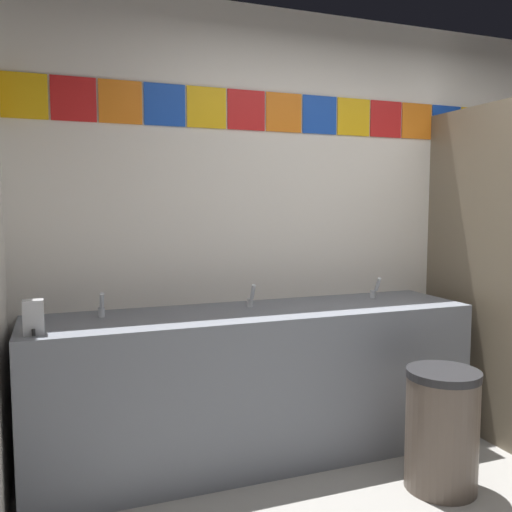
{
  "coord_description": "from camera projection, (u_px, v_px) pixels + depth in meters",
  "views": [
    {
      "loc": [
        -1.83,
        -1.43,
        1.44
      ],
      "look_at": [
        -0.89,
        1.07,
        1.19
      ],
      "focal_mm": 37.87,
      "sensor_mm": 36.0,
      "label": 1
    }
  ],
  "objects": [
    {
      "name": "wall_back",
      "position": [
        348.0,
        224.0,
        3.57
      ],
      "size": [
        4.15,
        0.09,
        2.62
      ],
      "color": "silver",
      "rests_on": "ground_plane"
    },
    {
      "name": "faucet_right",
      "position": [
        375.0,
        290.0,
        3.4
      ],
      "size": [
        0.04,
        0.1,
        0.14
      ],
      "color": "silver",
      "rests_on": "vanity_counter"
    },
    {
      "name": "soap_dispenser",
      "position": [
        33.0,
        317.0,
        2.45
      ],
      "size": [
        0.09,
        0.09,
        0.16
      ],
      "color": "#B7BABF",
      "rests_on": "vanity_counter"
    },
    {
      "name": "vanity_counter",
      "position": [
        256.0,
        382.0,
        3.07
      ],
      "size": [
        2.49,
        0.6,
        0.85
      ],
      "color": "slate",
      "rests_on": "ground_plane"
    },
    {
      "name": "trash_bin",
      "position": [
        442.0,
        429.0,
        2.73
      ],
      "size": [
        0.37,
        0.37,
        0.62
      ],
      "color": "brown",
      "rests_on": "ground_plane"
    },
    {
      "name": "faucet_center",
      "position": [
        251.0,
        298.0,
        3.11
      ],
      "size": [
        0.04,
        0.1,
        0.14
      ],
      "color": "silver",
      "rests_on": "vanity_counter"
    },
    {
      "name": "faucet_left",
      "position": [
        102.0,
        308.0,
        2.82
      ],
      "size": [
        0.04,
        0.1,
        0.14
      ],
      "color": "silver",
      "rests_on": "vanity_counter"
    }
  ]
}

